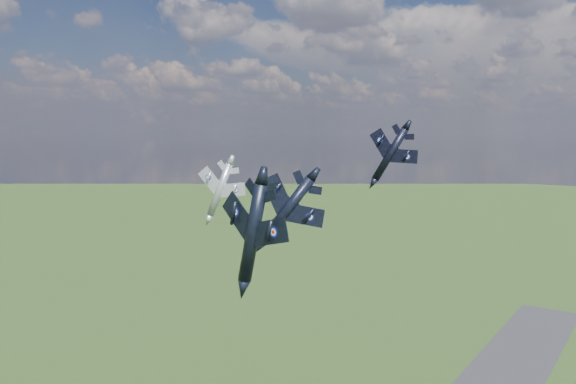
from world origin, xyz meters
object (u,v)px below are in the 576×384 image
Objects in this scene: jet_lead_navy at (287,210)px; jet_high_navy at (390,154)px; jet_right_navy at (253,233)px; jet_left_silver at (220,190)px.

jet_high_navy is at bearing 51.46° from jet_lead_navy.
jet_right_navy is at bearing -95.44° from jet_high_navy.
jet_high_navy is at bearing 104.73° from jet_right_navy.
jet_right_navy is 43.42m from jet_high_navy.
jet_high_navy reaches higher than jet_right_navy.
jet_high_navy is 0.89× the size of jet_left_silver.
jet_high_navy reaches higher than jet_left_silver.
jet_lead_navy is at bearing -53.22° from jet_left_silver.
jet_lead_navy is 1.07× the size of jet_right_navy.
jet_lead_navy is 22.56m from jet_right_navy.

